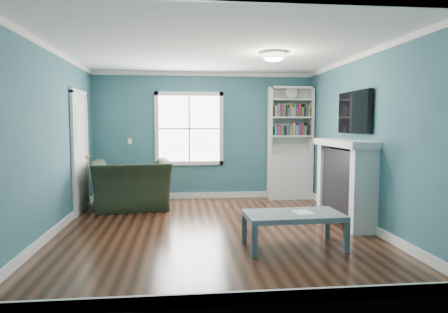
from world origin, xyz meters
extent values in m
plane|color=black|center=(0.00, 0.00, 0.00)|extent=(5.00, 5.00, 0.00)
plane|color=#2F5869|center=(0.00, 2.50, 1.30)|extent=(4.50, 0.00, 4.50)
plane|color=#2F5869|center=(0.00, -2.50, 1.30)|extent=(4.50, 0.00, 4.50)
plane|color=#2F5869|center=(-2.25, 0.00, 1.30)|extent=(0.00, 5.00, 5.00)
plane|color=#2F5869|center=(2.25, 0.00, 1.30)|extent=(0.00, 5.00, 5.00)
plane|color=white|center=(0.00, 0.00, 2.60)|extent=(5.00, 5.00, 0.00)
cube|color=white|center=(0.00, 2.48, 0.06)|extent=(4.50, 0.03, 0.12)
cube|color=white|center=(0.00, -2.48, 0.06)|extent=(4.50, 0.03, 0.12)
cube|color=white|center=(-2.23, 0.00, 0.06)|extent=(0.03, 5.00, 0.12)
cube|color=white|center=(2.23, 0.00, 0.06)|extent=(0.03, 5.00, 0.12)
cube|color=white|center=(0.00, 2.48, 2.56)|extent=(4.50, 0.04, 0.08)
cube|color=white|center=(-2.23, 0.00, 2.56)|extent=(0.04, 5.00, 0.08)
cube|color=white|center=(2.23, 0.00, 2.56)|extent=(0.04, 5.00, 0.08)
cube|color=white|center=(-0.30, 2.50, 1.45)|extent=(1.24, 0.01, 1.34)
cube|color=white|center=(-0.96, 2.48, 1.45)|extent=(0.08, 0.06, 1.50)
cube|color=white|center=(0.36, 2.48, 1.45)|extent=(0.08, 0.06, 1.50)
cube|color=white|center=(-0.30, 2.48, 0.74)|extent=(1.40, 0.06, 0.08)
cube|color=white|center=(-0.30, 2.48, 2.16)|extent=(1.40, 0.06, 0.08)
cube|color=white|center=(-0.30, 2.48, 1.45)|extent=(1.24, 0.03, 0.03)
cube|color=white|center=(-0.30, 2.48, 1.45)|extent=(0.03, 0.03, 1.34)
cube|color=silver|center=(1.77, 2.30, 0.45)|extent=(0.90, 0.35, 0.90)
cube|color=silver|center=(1.34, 2.30, 1.60)|extent=(0.04, 0.35, 1.40)
cube|color=silver|center=(2.20, 2.30, 1.60)|extent=(0.04, 0.35, 1.40)
cube|color=silver|center=(1.77, 2.46, 1.60)|extent=(0.90, 0.02, 1.40)
cube|color=silver|center=(1.77, 2.30, 2.28)|extent=(0.90, 0.35, 0.04)
cube|color=silver|center=(1.77, 2.30, 0.92)|extent=(0.84, 0.33, 0.03)
cube|color=silver|center=(1.77, 2.30, 1.30)|extent=(0.84, 0.33, 0.03)
cube|color=silver|center=(1.77, 2.30, 1.68)|extent=(0.84, 0.33, 0.03)
cube|color=silver|center=(1.77, 2.30, 2.04)|extent=(0.84, 0.33, 0.03)
cube|color=teal|center=(1.77, 2.28, 1.43)|extent=(0.70, 0.25, 0.22)
cube|color=#593366|center=(1.77, 2.28, 1.81)|extent=(0.70, 0.25, 0.22)
cylinder|color=beige|center=(1.77, 2.25, 2.19)|extent=(0.26, 0.06, 0.26)
cube|color=black|center=(2.09, 0.20, 0.60)|extent=(0.30, 1.20, 1.10)
cube|color=black|center=(2.07, 0.20, 0.40)|extent=(0.22, 0.65, 0.70)
cube|color=silver|center=(2.07, -0.47, 0.60)|extent=(0.36, 0.16, 1.20)
cube|color=silver|center=(2.07, 0.87, 0.60)|extent=(0.36, 0.16, 1.20)
cube|color=silver|center=(2.05, 0.20, 1.25)|extent=(0.44, 1.58, 0.10)
cube|color=black|center=(2.20, 0.20, 1.72)|extent=(0.06, 1.10, 0.65)
cube|color=silver|center=(-2.23, 1.40, 1.02)|extent=(0.04, 0.80, 2.05)
cube|color=white|center=(-2.22, 0.95, 1.02)|extent=(0.05, 0.08, 2.13)
cube|color=white|center=(-2.22, 1.85, 1.02)|extent=(0.05, 0.08, 2.13)
cube|color=white|center=(-2.22, 1.40, 2.09)|extent=(0.05, 0.98, 0.08)
sphere|color=#BF8C3F|center=(-2.17, 1.70, 0.95)|extent=(0.07, 0.07, 0.07)
ellipsoid|color=white|center=(0.90, 0.10, 2.54)|extent=(0.34, 0.34, 0.15)
cylinder|color=white|center=(0.90, 0.10, 2.58)|extent=(0.38, 0.38, 0.03)
cube|color=white|center=(-1.50, 2.48, 1.20)|extent=(0.08, 0.01, 0.12)
imported|color=black|center=(-1.37, 1.60, 0.59)|extent=(1.46, 1.06, 1.18)
cube|color=#495258|center=(0.37, -1.28, 0.19)|extent=(0.07, 0.07, 0.37)
cube|color=#495258|center=(1.50, -1.23, 0.19)|extent=(0.07, 0.07, 0.37)
cube|color=#495258|center=(0.34, -0.69, 0.19)|extent=(0.07, 0.07, 0.37)
cube|color=#495258|center=(1.48, -0.64, 0.19)|extent=(0.07, 0.07, 0.37)
cube|color=slate|center=(0.92, -0.96, 0.40)|extent=(1.23, 0.71, 0.07)
cube|color=white|center=(1.05, -0.94, 0.44)|extent=(0.24, 0.29, 0.00)
camera|label=1|loc=(-0.46, -5.74, 1.54)|focal=32.00mm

